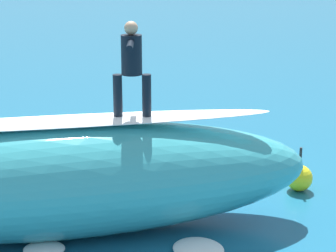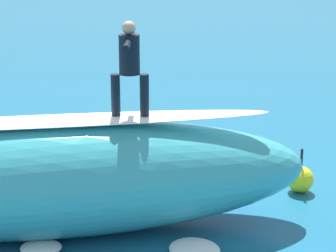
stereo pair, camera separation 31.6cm
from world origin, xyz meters
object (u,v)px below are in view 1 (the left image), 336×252
Objects in this scene: surfboard_riding at (133,118)px; surfer_riding at (132,62)px; buoy_marker at (299,178)px; surfer_paddling at (196,164)px; surfboard_paddling at (195,170)px.

surfboard_riding is 1.23× the size of surfer_riding.
surfboard_riding is 4.06m from buoy_marker.
buoy_marker is (-3.47, -1.21, -2.71)m from surfer_riding.
surfer_paddling is at bearing -115.56° from surfboard_riding.
surfboard_riding is 2.16× the size of buoy_marker.
surfer_paddling is (-1.59, -2.46, -2.76)m from surfer_riding.
surfboard_paddling is at bearing -36.30° from buoy_marker.
buoy_marker is (-1.88, 1.38, 0.24)m from surfboard_paddling.
surfboard_riding is 0.97m from surfer_riding.
buoy_marker is (-3.47, -1.21, -1.74)m from surfboard_riding.
surfboard_paddling is at bearing -0.00° from surfer_paddling.
surfboard_riding is at bearing 149.22° from surfboard_paddling.
surfboard_riding is at bearing 111.33° from surfer_riding.
surfer_paddling reaches higher than surfboard_paddling.
buoy_marker is at bearing -125.62° from surfboard_paddling.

